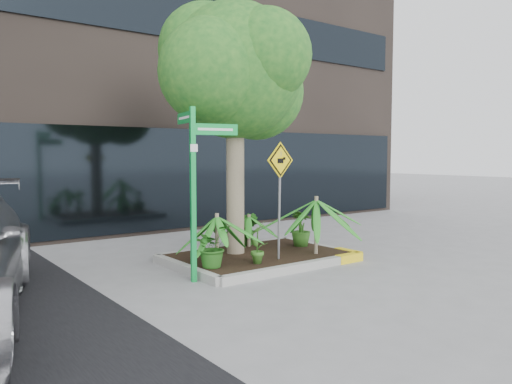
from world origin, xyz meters
TOP-DOWN VIEW (x-y plane):
  - ground at (0.00, 0.00)m, footprint 80.00×80.00m
  - planter at (0.23, 0.27)m, footprint 3.35×2.36m
  - tree at (-0.12, 0.64)m, footprint 3.27×2.90m
  - palm_front at (1.05, -0.37)m, footprint 1.23×1.23m
  - palm_left at (-0.89, 0.08)m, footprint 0.97×0.97m
  - palm_back at (0.48, 1.01)m, footprint 0.74×0.74m
  - shrub_a at (-1.13, -0.15)m, footprint 0.81×0.81m
  - shrub_b at (1.37, 0.40)m, footprint 0.57×0.57m
  - shrub_c at (-0.35, -0.38)m, footprint 0.53×0.53m
  - shrub_d at (0.56, 1.12)m, footprint 0.51×0.51m
  - street_sign_post at (-1.50, -0.26)m, footprint 0.81×0.91m
  - cattle_sign at (0.18, -0.34)m, footprint 0.64×0.11m

SIDE VIEW (x-z plane):
  - ground at x=0.00m, z-range 0.00..0.00m
  - planter at x=0.23m, z-range 0.03..0.18m
  - shrub_d at x=0.56m, z-range 0.15..0.83m
  - shrub_a at x=-1.13m, z-range 0.15..0.86m
  - shrub_b at x=1.37m, z-range 0.15..0.89m
  - shrub_c at x=-0.35m, z-range 0.15..0.89m
  - palm_back at x=0.48m, z-range 0.35..1.18m
  - palm_left at x=-0.89m, z-range 0.42..1.50m
  - palm_front at x=1.05m, z-range 0.49..1.86m
  - cattle_sign at x=0.18m, z-range 0.52..2.62m
  - street_sign_post at x=-1.50m, z-range 0.33..3.10m
  - tree at x=-0.12m, z-range 1.13..6.04m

